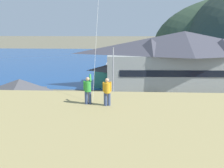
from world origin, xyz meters
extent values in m
plane|color=#66604C|center=(0.00, 0.00, 0.00)|extent=(600.00, 600.00, 0.00)
cube|color=gray|center=(0.00, 5.00, 0.05)|extent=(40.00, 20.00, 0.10)
cube|color=navy|center=(0.00, 60.00, 0.01)|extent=(360.00, 84.00, 0.03)
cube|color=#999E99|center=(11.69, 20.75, 3.05)|extent=(26.92, 9.64, 6.11)
cube|color=black|center=(11.83, 16.32, 3.36)|extent=(22.65, 0.81, 1.10)
pyramid|color=#3D3D47|center=(11.69, 20.75, 8.08)|extent=(28.55, 10.56, 3.95)
pyramid|color=#3D3D47|center=(5.74, 19.02, 7.51)|extent=(4.98, 4.98, 2.77)
pyramid|color=#3D3D47|center=(17.73, 19.41, 7.51)|extent=(4.98, 4.98, 2.77)
cube|color=#474C56|center=(-11.61, 5.83, 1.50)|extent=(5.73, 4.46, 3.01)
pyramid|color=#47474C|center=(-11.61, 5.83, 3.73)|extent=(6.19, 4.90, 1.45)
cube|color=black|center=(-11.48, 3.74, 1.05)|extent=(1.10, 0.13, 2.11)
cube|color=#338475|center=(-1.14, 20.93, 1.49)|extent=(6.13, 3.83, 2.98)
pyramid|color=#47474C|center=(-1.14, 20.93, 3.61)|extent=(6.62, 4.21, 1.25)
cube|color=black|center=(-1.06, 19.11, 1.04)|extent=(1.10, 0.11, 2.09)
cube|color=#70604C|center=(0.81, 33.56, 0.35)|extent=(3.20, 14.84, 0.70)
cube|color=navy|center=(-2.39, 29.52, 0.45)|extent=(2.26, 5.71, 0.90)
cube|color=navy|center=(-2.39, 29.52, 0.98)|extent=(2.20, 5.53, 0.16)
cube|color=silver|center=(-2.42, 29.10, 1.61)|extent=(1.39, 1.77, 1.10)
cube|color=silver|center=(4.44, 31.46, 0.45)|extent=(2.82, 7.99, 0.90)
cube|color=white|center=(4.44, 31.46, 0.98)|extent=(2.74, 7.75, 0.16)
cube|color=silver|center=(4.46, 30.87, 1.61)|extent=(1.86, 2.44, 1.10)
cube|color=#A8A399|center=(-2.47, 36.77, 0.45)|extent=(2.22, 6.12, 0.90)
cube|color=#B7B2A8|center=(-2.47, 36.77, 0.98)|extent=(2.15, 5.94, 0.16)
cube|color=silver|center=(-2.49, 36.31, 1.61)|extent=(1.44, 1.87, 1.10)
cube|color=#B28923|center=(3.37, 1.06, 0.82)|extent=(4.25, 1.93, 0.80)
cube|color=olive|center=(3.52, 1.05, 1.57)|extent=(2.15, 1.66, 0.70)
cube|color=black|center=(3.52, 1.05, 1.54)|extent=(2.19, 1.70, 0.32)
cylinder|color=black|center=(2.04, 2.02, 0.42)|extent=(0.65, 0.24, 0.64)
cylinder|color=black|center=(1.98, 0.18, 0.42)|extent=(0.65, 0.24, 0.64)
cylinder|color=black|center=(4.76, 1.93, 0.42)|extent=(0.65, 0.24, 0.64)
cylinder|color=black|center=(4.71, 0.10, 0.42)|extent=(0.65, 0.24, 0.64)
cube|color=silver|center=(8.33, 1.14, 0.82)|extent=(4.31, 2.08, 0.80)
cube|color=beige|center=(8.48, 1.13, 1.57)|extent=(2.20, 1.74, 0.70)
cube|color=black|center=(8.48, 1.13, 1.54)|extent=(2.25, 1.77, 0.32)
cylinder|color=black|center=(7.03, 2.14, 0.42)|extent=(0.65, 0.26, 0.64)
cylinder|color=black|center=(6.91, 0.31, 0.42)|extent=(0.65, 0.26, 0.64)
cylinder|color=black|center=(9.75, 1.96, 0.42)|extent=(0.65, 0.26, 0.64)
cylinder|color=black|center=(9.63, 0.13, 0.42)|extent=(0.65, 0.26, 0.64)
cube|color=black|center=(-1.13, 6.71, 0.82)|extent=(4.31, 2.07, 0.80)
cube|color=black|center=(-0.98, 6.72, 1.57)|extent=(2.20, 1.74, 0.70)
cube|color=black|center=(-0.98, 6.72, 1.54)|extent=(2.25, 1.77, 0.32)
cylinder|color=black|center=(-2.56, 7.53, 0.42)|extent=(0.65, 0.26, 0.64)
cylinder|color=black|center=(-2.44, 5.70, 0.42)|extent=(0.65, 0.26, 0.64)
cylinder|color=black|center=(0.17, 7.71, 0.42)|extent=(0.65, 0.26, 0.64)
cylinder|color=black|center=(0.29, 5.88, 0.42)|extent=(0.65, 0.26, 0.64)
cube|color=#9EA3A8|center=(-5.60, 0.77, 0.82)|extent=(4.21, 1.82, 0.80)
cube|color=gray|center=(-5.75, 0.77, 1.57)|extent=(2.11, 1.61, 0.70)
cube|color=black|center=(-5.75, 0.77, 1.54)|extent=(2.15, 1.64, 0.32)
cylinder|color=black|center=(-4.24, -0.15, 0.42)|extent=(0.64, 0.22, 0.64)
cylinder|color=black|center=(-4.23, 1.68, 0.42)|extent=(0.64, 0.22, 0.64)
cylinder|color=black|center=(-6.97, -0.14, 0.42)|extent=(0.64, 0.22, 0.64)
cylinder|color=black|center=(-6.96, 1.70, 0.42)|extent=(0.64, 0.22, 0.64)
cylinder|color=#ADADB2|center=(-0.25, 10.50, 4.03)|extent=(0.16, 0.16, 7.87)
cube|color=#4C4C51|center=(-0.25, 10.85, 7.87)|extent=(0.24, 0.70, 0.20)
cylinder|color=#384770|center=(-1.06, -7.93, 6.28)|extent=(0.20, 0.20, 0.82)
cylinder|color=#384770|center=(-0.84, -7.89, 6.28)|extent=(0.20, 0.20, 0.82)
cylinder|color=green|center=(-0.95, -7.91, 7.01)|extent=(0.40, 0.40, 0.64)
sphere|color=tan|center=(-0.95, -7.91, 7.49)|extent=(0.24, 0.24, 0.24)
cylinder|color=green|center=(-0.81, -7.70, 7.51)|extent=(0.22, 0.57, 0.43)
cylinder|color=green|center=(-1.16, -7.95, 7.08)|extent=(0.11, 0.11, 0.60)
cylinder|color=#384770|center=(0.18, -8.19, 6.28)|extent=(0.20, 0.20, 0.82)
cylinder|color=#384770|center=(0.39, -8.15, 6.28)|extent=(0.20, 0.20, 0.82)
cylinder|color=gold|center=(0.28, -8.17, 7.01)|extent=(0.40, 0.40, 0.64)
sphere|color=tan|center=(0.28, -8.17, 7.49)|extent=(0.24, 0.24, 0.24)
cylinder|color=gold|center=(0.07, -8.22, 7.08)|extent=(0.11, 0.11, 0.60)
cylinder|color=gold|center=(0.50, -8.12, 7.08)|extent=(0.11, 0.11, 0.60)
cylinder|color=silver|center=(-0.67, -4.88, 10.77)|extent=(0.08, 5.57, 9.81)
camera|label=1|loc=(1.34, -22.39, 10.58)|focal=38.49mm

